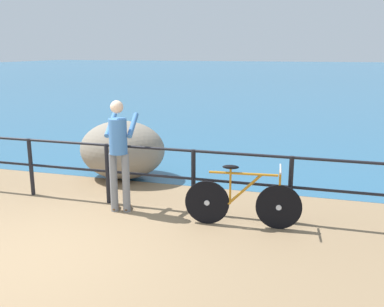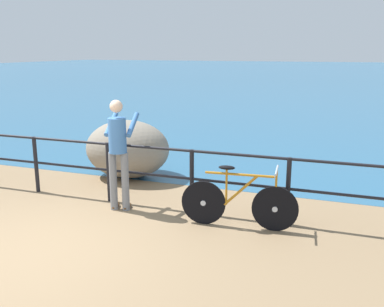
# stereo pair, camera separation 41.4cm
# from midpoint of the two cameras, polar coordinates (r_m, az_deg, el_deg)

# --- Properties ---
(ground_plane) EXTENTS (120.00, 120.00, 0.10)m
(ground_plane) POSITION_cam_midpoint_polar(r_m,az_deg,el_deg) (24.60, 11.62, 7.23)
(ground_plane) COLOR #846B4C
(sea_surface) EXTENTS (120.00, 90.00, 0.01)m
(sea_surface) POSITION_cam_midpoint_polar(r_m,az_deg,el_deg) (52.64, 16.27, 10.24)
(sea_surface) COLOR #285B7F
(sea_surface) RESTS_ON ground_plane
(promenade_railing) EXTENTS (9.04, 0.07, 1.02)m
(promenade_railing) POSITION_cam_midpoint_polar(r_m,az_deg,el_deg) (7.37, -9.38, -1.49)
(promenade_railing) COLOR black
(promenade_railing) RESTS_ON ground_plane
(bicycle) EXTENTS (1.70, 0.48, 0.92)m
(bicycle) POSITION_cam_midpoint_polar(r_m,az_deg,el_deg) (6.34, 8.07, -6.34)
(bicycle) COLOR black
(bicycle) RESTS_ON ground_plane
(person_at_railing) EXTENTS (0.52, 0.67, 1.78)m
(person_at_railing) POSITION_cam_midpoint_polar(r_m,az_deg,el_deg) (6.88, -7.97, 0.49)
(person_at_railing) COLOR slate
(person_at_railing) RESTS_ON ground_plane
(breakwater_boulder_main) EXTENTS (1.73, 1.42, 1.16)m
(breakwater_boulder_main) POSITION_cam_midpoint_polar(r_m,az_deg,el_deg) (8.80, -7.15, 0.61)
(breakwater_boulder_main) COLOR gray
(breakwater_boulder_main) RESTS_ON ground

